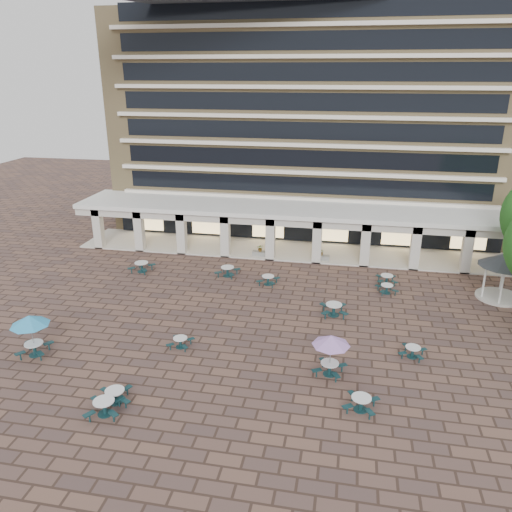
% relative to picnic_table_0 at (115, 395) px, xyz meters
% --- Properties ---
extents(ground, '(120.00, 120.00, 0.00)m').
position_rel_picnic_table_0_xyz_m(ground, '(6.60, 10.02, -0.45)').
color(ground, brown).
rests_on(ground, ground).
extents(apartment_building, '(40.00, 15.50, 25.20)m').
position_rel_picnic_table_0_xyz_m(apartment_building, '(6.60, 35.49, 12.15)').
color(apartment_building, tan).
rests_on(apartment_building, ground).
extents(retail_arcade, '(42.00, 6.60, 4.40)m').
position_rel_picnic_table_0_xyz_m(retail_arcade, '(6.60, 24.82, 2.55)').
color(retail_arcade, white).
rests_on(retail_arcade, ground).
extents(picnic_table_0, '(2.05, 2.05, 0.76)m').
position_rel_picnic_table_0_xyz_m(picnic_table_0, '(0.00, 0.00, 0.00)').
color(picnic_table_0, '#133539').
rests_on(picnic_table_0, ground).
extents(picnic_table_1, '(2.06, 2.06, 0.81)m').
position_rel_picnic_table_0_xyz_m(picnic_table_1, '(-0.11, -0.98, 0.03)').
color(picnic_table_1, '#133539').
rests_on(picnic_table_1, ground).
extents(picnic_table_2, '(1.81, 1.81, 0.69)m').
position_rel_picnic_table_0_xyz_m(picnic_table_2, '(15.67, 7.53, -0.04)').
color(picnic_table_2, '#133539').
rests_on(picnic_table_2, ground).
extents(picnic_table_3, '(1.97, 1.97, 0.77)m').
position_rel_picnic_table_0_xyz_m(picnic_table_3, '(12.58, 1.80, 0.01)').
color(picnic_table_3, '#133539').
rests_on(picnic_table_3, ground).
extents(picnic_table_4, '(2.31, 2.31, 2.67)m').
position_rel_picnic_table_0_xyz_m(picnic_table_4, '(-6.91, 3.39, 1.81)').
color(picnic_table_4, '#133539').
rests_on(picnic_table_4, ground).
extents(picnic_table_5, '(1.56, 1.56, 0.67)m').
position_rel_picnic_table_0_xyz_m(picnic_table_5, '(1.51, 5.96, -0.06)').
color(picnic_table_5, '#133539').
rests_on(picnic_table_5, ground).
extents(picnic_table_6, '(2.17, 2.17, 2.50)m').
position_rel_picnic_table_0_xyz_m(picnic_table_6, '(10.83, 4.70, 1.67)').
color(picnic_table_6, '#133539').
rests_on(picnic_table_6, ground).
extents(picnic_table_7, '(2.13, 2.13, 0.87)m').
position_rel_picnic_table_0_xyz_m(picnic_table_7, '(10.73, 12.18, 0.06)').
color(picnic_table_7, '#133539').
rests_on(picnic_table_7, ground).
extents(picnic_table_8, '(2.08, 2.08, 0.86)m').
position_rel_picnic_table_0_xyz_m(picnic_table_8, '(-5.90, 17.29, 0.06)').
color(picnic_table_8, '#133539').
rests_on(picnic_table_8, ground).
extents(picnic_table_9, '(1.86, 1.86, 0.75)m').
position_rel_picnic_table_0_xyz_m(picnic_table_9, '(5.26, 16.66, -0.01)').
color(picnic_table_9, '#133539').
rests_on(picnic_table_9, ground).
extents(picnic_table_10, '(1.84, 1.84, 0.70)m').
position_rel_picnic_table_0_xyz_m(picnic_table_10, '(14.62, 16.75, -0.04)').
color(picnic_table_10, '#133539').
rests_on(picnic_table_10, ground).
extents(picnic_table_12, '(2.05, 2.05, 0.83)m').
position_rel_picnic_table_0_xyz_m(picnic_table_12, '(1.60, 17.76, 0.04)').
color(picnic_table_12, '#133539').
rests_on(picnic_table_12, ground).
extents(picnic_table_13, '(1.76, 1.76, 0.75)m').
position_rel_picnic_table_0_xyz_m(picnic_table_13, '(14.70, 18.63, -0.01)').
color(picnic_table_13, '#133539').
rests_on(picnic_table_13, ground).
extents(gazebo, '(3.87, 3.87, 3.60)m').
position_rel_picnic_table_0_xyz_m(gazebo, '(23.03, 17.47, 2.26)').
color(gazebo, beige).
rests_on(gazebo, ground).
extents(planter_left, '(1.50, 0.61, 1.18)m').
position_rel_picnic_table_0_xyz_m(planter_left, '(3.46, 22.92, -0.01)').
color(planter_left, gray).
rests_on(planter_left, ground).
extents(planter_right, '(1.50, 0.61, 1.14)m').
position_rel_picnic_table_0_xyz_m(planter_right, '(9.10, 22.92, -0.04)').
color(planter_right, gray).
rests_on(planter_right, ground).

